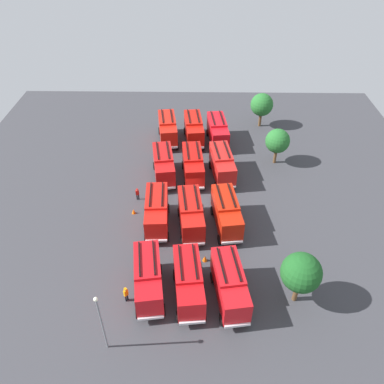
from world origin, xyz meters
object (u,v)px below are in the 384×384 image
Objects in this scene: fire_truck_1 at (164,165)px; fire_truck_5 at (193,165)px; firefighter_1 at (137,194)px; fire_truck_11 at (230,284)px; tree_0 at (262,105)px; traffic_cone_1 at (134,211)px; firefighter_0 at (126,294)px; fire_truck_9 at (222,164)px; lamppost at (101,320)px; tree_1 at (278,141)px; fire_truck_0 at (168,129)px; fire_truck_7 at (188,282)px; fire_truck_10 at (226,212)px; fire_truck_4 at (194,129)px; traffic_cone_0 at (205,258)px; fire_truck_8 at (218,131)px; fire_truck_6 at (191,214)px; fire_truck_3 at (148,278)px; tree_2 at (301,273)px; fire_truck_2 at (157,211)px.

fire_truck_1 is 3.95m from fire_truck_5.
firefighter_1 is at bearing -41.61° from fire_truck_1.
tree_0 is at bearing 159.70° from fire_truck_11.
firefighter_0 is at bearing 4.73° from traffic_cone_1.
fire_truck_9 is 27.67m from lamppost.
fire_truck_1 is at bearing 172.77° from lamppost.
fire_truck_11 is 1.41× the size of tree_1.
fire_truck_0 is at bearing 128.07° from firefighter_0.
fire_truck_7 is at bearing -19.67° from fire_truck_9.
fire_truck_1 is at bearing -167.24° from fire_truck_11.
fire_truck_10 is at bearing -7.68° from fire_truck_9.
tree_0 reaches higher than fire_truck_4.
fire_truck_5 is 10.58m from traffic_cone_1.
fire_truck_9 is 8.79m from tree_1.
fire_truck_1 and fire_truck_4 have the same top height.
fire_truck_5 is 15.23m from traffic_cone_0.
traffic_cone_1 is at bearing -39.05° from tree_0.
traffic_cone_1 is 17.92m from lamppost.
tree_0 reaches higher than fire_truck_0.
fire_truck_11 is 9.97m from firefighter_0.
fire_truck_8 is at bearing 173.04° from fire_truck_10.
fire_truck_10 is at bearing 150.97° from fire_truck_7.
lamppost reaches higher than fire_truck_6.
fire_truck_10 is at bearing 17.23° from fire_truck_5.
fire_truck_3 is at bearing -21.50° from fire_truck_8.
fire_truck_6 is 7.69m from traffic_cone_1.
fire_truck_9 is (9.02, 0.29, 0.00)m from fire_truck_8.
fire_truck_7 is 26.39m from tree_1.
fire_truck_4 reaches higher than firefighter_0.
fire_truck_3 and fire_truck_4 have the same top height.
tree_2 is (15.01, 17.16, 3.04)m from firefighter_1.
tree_2 is at bearing 17.87° from fire_truck_0.
traffic_cone_0 is at bearing 139.33° from lamppost.
fire_truck_0 is 1.27× the size of tree_2.
fire_truck_9 is 15.57m from traffic_cone_0.
fire_truck_3 is 19.59m from fire_truck_5.
fire_truck_0 and fire_truck_2 have the same top height.
fire_truck_10 and fire_truck_11 have the same top height.
fire_truck_3 and fire_truck_6 have the same top height.
fire_truck_8 is at bearing 166.01° from fire_truck_7.
fire_truck_11 is 4.51× the size of firefighter_1.
fire_truck_3 is 1.01× the size of fire_truck_4.
firefighter_1 is at bearing -65.05° from tree_1.
fire_truck_9 is at bearing 16.25° from fire_truck_4.
fire_truck_1 is 1.01× the size of fire_truck_8.
fire_truck_11 is 11.58× the size of traffic_cone_1.
firefighter_1 is 23.00m from tree_2.
fire_truck_10 is 10.10× the size of traffic_cone_0.
tree_0 is 8.76× the size of traffic_cone_1.
lamppost reaches higher than fire_truck_8.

